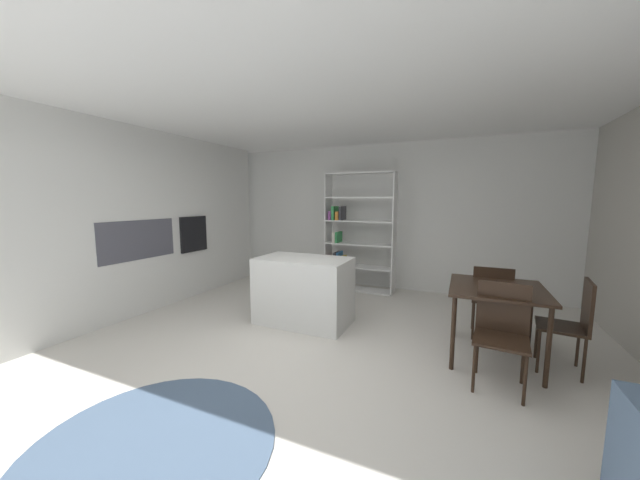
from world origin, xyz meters
The scene contains 13 objects.
ground_plane centered at (0.00, 0.00, 0.00)m, with size 9.42×9.42×0.00m, color beige.
ceiling_slab centered at (0.00, 0.00, 2.77)m, with size 6.85×6.43×0.06m.
back_partition centered at (0.00, 3.19, 1.37)m, with size 6.85×0.06×2.74m, color silver.
tall_cabinet_run_left centered at (-3.03, 0.00, 1.37)m, with size 0.66×5.81×2.74m, color silver.
cabinet_niche_splashback centered at (-2.70, 0.22, 1.11)m, with size 0.01×1.20×0.57m.
built_in_oven centered at (-2.68, 1.25, 1.11)m, with size 0.06×0.57×0.61m.
kitchen_island centered at (-0.35, 0.89, 0.45)m, with size 1.25×0.73×0.91m, color silver.
open_bookshelf centered at (-0.23, 2.77, 1.08)m, with size 1.29×0.36×2.18m.
foreground_floor_rug centered at (-0.28, -1.57, 0.01)m, with size 1.67×1.67×0.01m, color #475B75.
dining_table centered at (1.96, 0.80, 0.70)m, with size 0.91×0.97×0.78m.
dining_chair_far centered at (1.96, 1.31, 0.55)m, with size 0.43×0.43×0.91m.
dining_chair_window_side centered at (2.64, 0.78, 0.55)m, with size 0.46×0.46×0.93m.
dining_chair_near centered at (1.97, 0.29, 0.55)m, with size 0.48×0.47×0.93m.
Camera 1 is at (1.60, -2.96, 1.69)m, focal length 18.07 mm.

